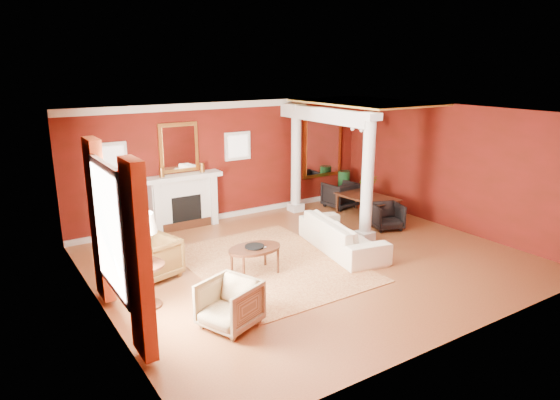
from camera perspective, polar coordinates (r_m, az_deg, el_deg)
ground at (r=10.03m, az=3.56°, el=-6.86°), size 8.00×8.00×0.00m
room_shell at (r=9.45m, az=3.76°, el=4.54°), size 8.04×7.04×2.92m
fireplace at (r=11.99m, az=-10.94°, el=-0.12°), size 1.85×0.42×1.29m
overmantel_mirror at (r=11.85m, az=-11.50°, el=5.89°), size 0.95×0.07×1.15m
flank_window_left at (r=11.41m, az=-18.75°, el=4.52°), size 0.70×0.07×0.70m
flank_window_right at (r=12.51m, az=-4.86°, el=6.17°), size 0.70×0.07×0.70m
left_window at (r=7.43m, az=-18.31°, el=-4.00°), size 0.21×2.55×2.60m
column_front at (r=10.87m, az=9.98°, el=2.58°), size 0.36×0.36×2.80m
column_back at (r=12.93m, az=1.85°, el=4.84°), size 0.36×0.36×2.80m
header_beam at (r=11.88m, az=4.96°, el=9.67°), size 0.30×3.20×0.32m
amber_ceiling at (r=12.49m, az=9.67°, el=10.94°), size 2.30×3.40×0.04m
dining_mirror at (r=13.97m, az=4.86°, el=6.09°), size 1.30×0.07×1.70m
chandelier at (r=12.62m, az=9.56°, el=8.14°), size 0.60×0.62×0.75m
crown_trim at (r=12.27m, az=-6.01°, el=10.76°), size 8.00×0.08×0.16m
base_trim at (r=12.79m, az=-5.66°, el=-1.66°), size 8.00×0.08×0.12m
rug at (r=9.80m, az=-1.06°, el=-7.34°), size 2.90×3.85×0.02m
sofa at (r=10.44m, az=7.13°, el=-3.35°), size 1.10×2.43×0.92m
armchair_leopard at (r=9.38m, az=-14.28°, el=-6.24°), size 0.93×0.97×0.82m
armchair_stripe at (r=7.52m, az=-5.81°, el=-11.54°), size 0.95×0.98×0.79m
coffee_table at (r=9.22m, az=-2.91°, el=-5.70°), size 1.03×1.03×0.52m
coffee_book at (r=9.12m, az=-2.69°, el=-4.93°), size 0.15×0.05×0.21m
side_table at (r=8.09m, az=-15.39°, el=-4.90°), size 0.63×0.63×1.56m
dining_table at (r=12.81m, az=10.02°, el=-0.03°), size 0.69×1.61×0.88m
dining_chair_near at (r=11.99m, az=12.12°, el=-1.69°), size 0.82×0.80×0.68m
dining_chair_far at (r=13.58m, az=6.86°, el=0.75°), size 0.81×0.76×0.78m
green_urn at (r=14.14m, az=7.27°, el=1.17°), size 0.37×0.37×0.90m
potted_plant at (r=12.72m, az=10.01°, el=2.86°), size 0.64×0.67×0.42m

